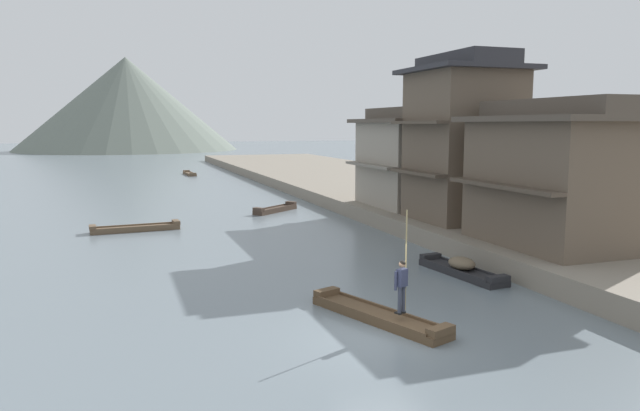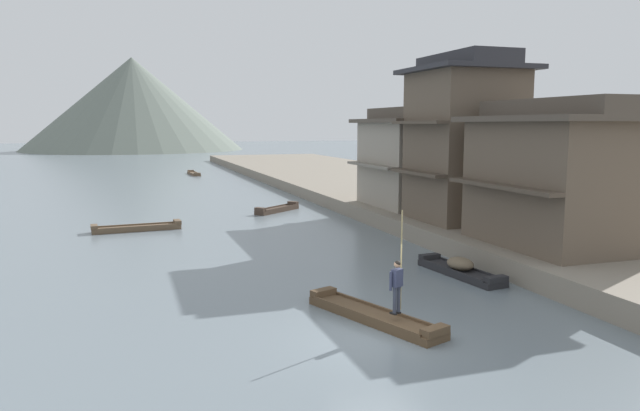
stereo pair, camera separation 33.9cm
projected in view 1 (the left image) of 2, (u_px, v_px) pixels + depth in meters
name	position (u px, v px, depth m)	size (l,w,h in m)	color
ground_plane	(386.00, 339.00, 16.59)	(400.00, 400.00, 0.00)	slate
riverbank_right	(406.00, 191.00, 49.86)	(18.00, 110.00, 0.89)	gray
boat_foreground_poled	(378.00, 316.00, 18.15)	(2.72, 5.20, 0.46)	brown
boatman_person	(402.00, 280.00, 17.26)	(0.51, 0.39, 3.04)	black
boat_moored_nearest	(462.00, 269.00, 23.59)	(1.50, 4.58, 0.74)	#232326
boat_moored_second	(190.00, 174.00, 70.85)	(1.12, 4.86, 0.41)	brown
boat_moored_third	(275.00, 209.00, 40.81)	(3.68, 3.20, 0.51)	#423328
boat_moored_far	(136.00, 228.00, 33.42)	(4.94, 1.31, 0.47)	brown
house_waterfront_nearest	(560.00, 174.00, 24.97)	(6.36, 7.61, 6.14)	brown
house_waterfront_second	(463.00, 139.00, 31.39)	(5.86, 5.84, 8.74)	brown
house_waterfront_tall	(407.00, 158.00, 37.18)	(5.51, 7.23, 6.14)	gray
hill_far_west	(127.00, 104.00, 140.39)	(51.35, 51.35, 21.79)	slate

